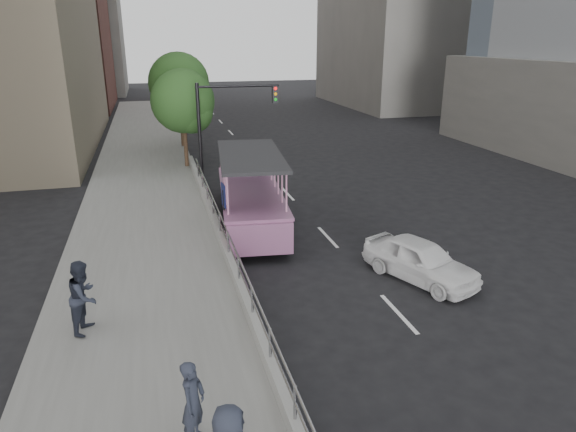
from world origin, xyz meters
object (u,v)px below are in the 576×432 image
object	(u,v)px
street_tree_near	(185,104)
street_tree_far	(181,85)
car	(420,260)
pedestrian_near	(193,403)
parking_sign	(224,209)
duck_boat	(249,193)
traffic_signal	(223,117)
pedestrian_mid	(84,296)

from	to	relation	value
street_tree_near	street_tree_far	distance (m)	6.02
car	pedestrian_near	distance (m)	9.32
parking_sign	pedestrian_near	bearing A→B (deg)	-101.65
car	street_tree_near	xyz separation A→B (m)	(-5.90, 16.10, 3.16)
street_tree_far	car	bearing A→B (deg)	-75.54
duck_boat	traffic_signal	xyz separation A→B (m)	(-0.20, 5.62, 2.36)
street_tree_far	parking_sign	bearing A→B (deg)	-89.67
parking_sign	street_tree_near	world-z (taller)	street_tree_near
duck_boat	car	world-z (taller)	duck_boat
pedestrian_near	street_tree_near	size ratio (longest dim) A/B	0.29
street_tree_near	parking_sign	bearing A→B (deg)	-88.58
pedestrian_mid	parking_sign	distance (m)	6.35
pedestrian_near	parking_sign	xyz separation A→B (m)	(1.91, 9.27, 0.48)
duck_boat	pedestrian_mid	world-z (taller)	duck_boat
car	pedestrian_mid	xyz separation A→B (m)	(-9.77, -1.00, 0.58)
pedestrian_near	pedestrian_mid	bearing A→B (deg)	55.56
car	parking_sign	world-z (taller)	parking_sign
parking_sign	traffic_signal	xyz separation A→B (m)	(1.29, 8.90, 1.89)
car	traffic_signal	distance (m)	13.68
pedestrian_near	parking_sign	world-z (taller)	parking_sign
car	traffic_signal	world-z (taller)	traffic_signal
car	street_tree_near	world-z (taller)	street_tree_near
car	street_tree_near	bearing A→B (deg)	86.90
pedestrian_near	street_tree_far	distance (m)	27.84
pedestrian_near	street_tree_far	xyz separation A→B (m)	(1.81, 27.60, 3.18)
parking_sign	duck_boat	bearing A→B (deg)	65.48
duck_boat	street_tree_near	xyz separation A→B (m)	(-1.80, 9.05, 2.68)
duck_boat	car	distance (m)	8.17
duck_boat	parking_sign	distance (m)	3.63
car	street_tree_far	world-z (taller)	street_tree_far
pedestrian_near	traffic_signal	size ratio (longest dim) A/B	0.32
pedestrian_mid	pedestrian_near	bearing A→B (deg)	-136.36
pedestrian_near	traffic_signal	world-z (taller)	traffic_signal
pedestrian_mid	parking_sign	bearing A→B (deg)	-24.21
pedestrian_mid	traffic_signal	size ratio (longest dim) A/B	0.36
street_tree_near	duck_boat	bearing A→B (deg)	-78.76
street_tree_near	street_tree_far	xyz separation A→B (m)	(0.20, 6.00, 0.49)
duck_boat	street_tree_far	world-z (taller)	street_tree_far
duck_boat	traffic_signal	bearing A→B (deg)	92.05
traffic_signal	car	bearing A→B (deg)	-71.24
parking_sign	traffic_signal	bearing A→B (deg)	81.73
street_tree_far	street_tree_near	bearing A→B (deg)	-91.91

